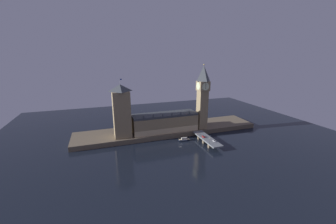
{
  "coord_description": "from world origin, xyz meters",
  "views": [
    {
      "loc": [
        -77.42,
        -185.41,
        90.83
      ],
      "look_at": [
        -7.12,
        20.0,
        31.17
      ],
      "focal_mm": 22.0,
      "sensor_mm": 36.0,
      "label": 1
    }
  ],
  "objects_px": {
    "street_lamp_near": "(210,140)",
    "boat_upstream": "(184,140)",
    "victoria_tower": "(122,111)",
    "pedestrian_far_rail": "(198,134)",
    "car_northbound_lead": "(203,137)",
    "car_southbound_lead": "(214,141)",
    "pedestrian_mid_walk": "(210,136)",
    "clock_tower": "(203,95)"
  },
  "relations": [
    {
      "from": "car_northbound_lead",
      "to": "car_southbound_lead",
      "type": "bearing_deg",
      "value": -70.39
    },
    {
      "from": "car_northbound_lead",
      "to": "car_southbound_lead",
      "type": "xyz_separation_m",
      "value": [
        5.03,
        -14.13,
        -0.02
      ]
    },
    {
      "from": "street_lamp_near",
      "to": "boat_upstream",
      "type": "bearing_deg",
      "value": 119.28
    },
    {
      "from": "clock_tower",
      "to": "car_southbound_lead",
      "type": "height_order",
      "value": "clock_tower"
    },
    {
      "from": "car_northbound_lead",
      "to": "street_lamp_near",
      "type": "xyz_separation_m",
      "value": [
        -2.92,
        -18.14,
        3.43
      ]
    },
    {
      "from": "street_lamp_near",
      "to": "boat_upstream",
      "type": "xyz_separation_m",
      "value": [
        -15.5,
        27.63,
        -8.29
      ]
    },
    {
      "from": "victoria_tower",
      "to": "street_lamp_near",
      "type": "height_order",
      "value": "victoria_tower"
    },
    {
      "from": "pedestrian_mid_walk",
      "to": "street_lamp_near",
      "type": "bearing_deg",
      "value": -122.34
    },
    {
      "from": "car_southbound_lead",
      "to": "street_lamp_near",
      "type": "xyz_separation_m",
      "value": [
        -7.95,
        -4.01,
        3.46
      ]
    },
    {
      "from": "clock_tower",
      "to": "car_northbound_lead",
      "type": "height_order",
      "value": "clock_tower"
    },
    {
      "from": "car_northbound_lead",
      "to": "pedestrian_mid_walk",
      "type": "distance_m",
      "value": 7.72
    },
    {
      "from": "car_northbound_lead",
      "to": "car_southbound_lead",
      "type": "distance_m",
      "value": 15.0
    },
    {
      "from": "victoria_tower",
      "to": "street_lamp_near",
      "type": "xyz_separation_m",
      "value": [
        78.99,
        -50.03,
        -24.29
      ]
    },
    {
      "from": "pedestrian_mid_walk",
      "to": "boat_upstream",
      "type": "bearing_deg",
      "value": 156.85
    },
    {
      "from": "street_lamp_near",
      "to": "pedestrian_mid_walk",
      "type": "bearing_deg",
      "value": 57.66
    },
    {
      "from": "pedestrian_mid_walk",
      "to": "street_lamp_near",
      "type": "relative_size",
      "value": 0.27
    },
    {
      "from": "street_lamp_near",
      "to": "car_northbound_lead",
      "type": "bearing_deg",
      "value": 80.87
    },
    {
      "from": "clock_tower",
      "to": "pedestrian_far_rail",
      "type": "height_order",
      "value": "clock_tower"
    },
    {
      "from": "car_southbound_lead",
      "to": "boat_upstream",
      "type": "height_order",
      "value": "car_southbound_lead"
    },
    {
      "from": "car_southbound_lead",
      "to": "boat_upstream",
      "type": "distance_m",
      "value": 33.63
    },
    {
      "from": "clock_tower",
      "to": "victoria_tower",
      "type": "bearing_deg",
      "value": 177.82
    },
    {
      "from": "car_northbound_lead",
      "to": "pedestrian_far_rail",
      "type": "distance_m",
      "value": 8.68
    },
    {
      "from": "car_northbound_lead",
      "to": "clock_tower",
      "type": "bearing_deg",
      "value": 66.67
    },
    {
      "from": "street_lamp_near",
      "to": "victoria_tower",
      "type": "bearing_deg",
      "value": 147.65
    },
    {
      "from": "car_southbound_lead",
      "to": "pedestrian_mid_walk",
      "type": "xyz_separation_m",
      "value": [
        2.52,
        12.52,
        0.29
      ]
    },
    {
      "from": "street_lamp_near",
      "to": "boat_upstream",
      "type": "relative_size",
      "value": 0.47
    },
    {
      "from": "clock_tower",
      "to": "street_lamp_near",
      "type": "bearing_deg",
      "value": -108.04
    },
    {
      "from": "car_southbound_lead",
      "to": "pedestrian_mid_walk",
      "type": "relative_size",
      "value": 2.14
    },
    {
      "from": "victoria_tower",
      "to": "boat_upstream",
      "type": "distance_m",
      "value": 74.8
    },
    {
      "from": "car_northbound_lead",
      "to": "pedestrian_far_rail",
      "type": "relative_size",
      "value": 2.56
    },
    {
      "from": "pedestrian_far_rail",
      "to": "boat_upstream",
      "type": "distance_m",
      "value": 16.75
    },
    {
      "from": "victoria_tower",
      "to": "car_southbound_lead",
      "type": "xyz_separation_m",
      "value": [
        86.94,
        -46.02,
        -27.75
      ]
    },
    {
      "from": "car_northbound_lead",
      "to": "pedestrian_far_rail",
      "type": "xyz_separation_m",
      "value": [
        -2.52,
        8.3,
        0.28
      ]
    },
    {
      "from": "pedestrian_mid_walk",
      "to": "clock_tower",
      "type": "bearing_deg",
      "value": 81.14
    },
    {
      "from": "victoria_tower",
      "to": "car_southbound_lead",
      "type": "relative_size",
      "value": 16.22
    },
    {
      "from": "victoria_tower",
      "to": "car_southbound_lead",
      "type": "bearing_deg",
      "value": -27.89
    },
    {
      "from": "car_southbound_lead",
      "to": "clock_tower",
      "type": "bearing_deg",
      "value": 80.4
    },
    {
      "from": "victoria_tower",
      "to": "boat_upstream",
      "type": "relative_size",
      "value": 4.45
    },
    {
      "from": "victoria_tower",
      "to": "pedestrian_far_rail",
      "type": "distance_m",
      "value": 87.25
    },
    {
      "from": "victoria_tower",
      "to": "pedestrian_far_rail",
      "type": "bearing_deg",
      "value": -16.55
    },
    {
      "from": "car_northbound_lead",
      "to": "car_southbound_lead",
      "type": "height_order",
      "value": "car_northbound_lead"
    },
    {
      "from": "victoria_tower",
      "to": "car_northbound_lead",
      "type": "distance_m",
      "value": 92.17
    }
  ]
}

